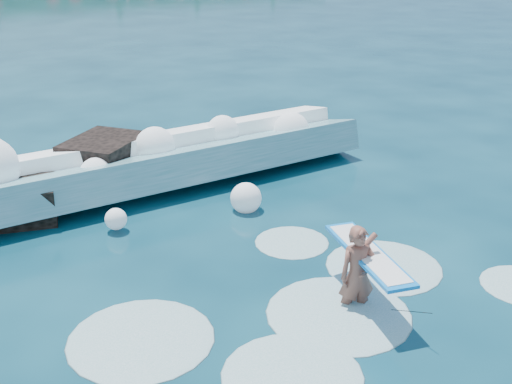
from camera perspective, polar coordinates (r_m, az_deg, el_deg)
ground at (r=12.27m, az=-0.89°, el=-9.67°), size 200.00×200.00×0.00m
breaking_wave at (r=16.94m, az=-17.93°, el=0.61°), size 17.86×2.79×1.54m
surfer_with_board at (r=11.98m, az=9.21°, el=-6.90°), size 1.32×3.05×1.92m
surf_foam at (r=12.05m, az=4.66°, el=-10.40°), size 9.16×5.75×0.13m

